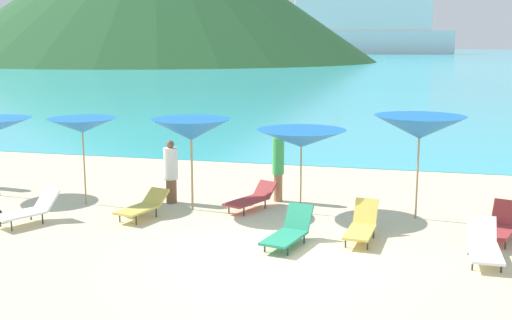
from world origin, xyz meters
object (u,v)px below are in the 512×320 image
object	(u,v)px
lounge_chair_6	(484,246)
umbrella_2	(191,130)
lounge_chair_2	(500,226)
cruise_ship	(362,28)
lounge_chair_1	(289,231)
beachgoer_0	(171,170)
beachgoer_1	(278,163)
umbrella_3	(301,138)
umbrella_4	(420,127)
lounge_chair_3	(143,206)
umbrella_1	(82,126)
lounge_chair_0	(362,225)
lounge_chair_7	(29,209)
lounge_chair_4	(251,198)

from	to	relation	value
lounge_chair_6	umbrella_2	bearing A→B (deg)	162.35
lounge_chair_2	cruise_ship	size ratio (longest dim) A/B	0.02
lounge_chair_1	beachgoer_0	world-z (taller)	beachgoer_0
beachgoer_1	lounge_chair_2	bearing A→B (deg)	37.49
umbrella_3	beachgoer_1	bearing A→B (deg)	127.34
umbrella_4	lounge_chair_3	distance (m)	6.69
umbrella_1	lounge_chair_6	bearing A→B (deg)	-12.00
umbrella_1	cruise_ship	size ratio (longest dim) A/B	0.03
lounge_chair_1	beachgoer_1	distance (m)	3.71
beachgoer_1	lounge_chair_0	bearing A→B (deg)	9.67
lounge_chair_2	lounge_chair_7	distance (m)	10.37
lounge_chair_6	cruise_ship	world-z (taller)	cruise_ship
lounge_chair_1	lounge_chair_3	size ratio (longest dim) A/B	1.02
umbrella_4	cruise_ship	distance (m)	233.77
lounge_chair_3	beachgoer_1	world-z (taller)	beachgoer_1
lounge_chair_3	umbrella_4	bearing A→B (deg)	28.06
umbrella_3	umbrella_1	bearing A→B (deg)	-175.15
umbrella_2	beachgoer_1	xyz separation A→B (m)	(1.87, 1.37, -0.98)
lounge_chair_6	beachgoer_0	bearing A→B (deg)	160.43
lounge_chair_4	lounge_chair_6	size ratio (longest dim) A/B	1.04
umbrella_1	umbrella_3	size ratio (longest dim) A/B	1.02
umbrella_4	lounge_chair_2	bearing A→B (deg)	-35.74
umbrella_3	lounge_chair_3	distance (m)	4.08
lounge_chair_0	lounge_chair_3	distance (m)	5.16
umbrella_1	beachgoer_0	xyz separation A→B (m)	(2.09, 0.64, -1.18)
umbrella_3	lounge_chair_6	world-z (taller)	umbrella_3
lounge_chair_7	beachgoer_1	world-z (taller)	beachgoer_1
lounge_chair_1	lounge_chair_4	world-z (taller)	lounge_chair_1
umbrella_1	lounge_chair_6	xyz separation A→B (m)	(9.47, -2.01, -1.74)
lounge_chair_1	beachgoer_0	xyz separation A→B (m)	(-3.61, 2.66, 0.56)
lounge_chair_2	lounge_chair_6	world-z (taller)	lounge_chair_2
umbrella_1	lounge_chair_4	world-z (taller)	umbrella_1
umbrella_1	lounge_chair_7	world-z (taller)	umbrella_1
umbrella_4	beachgoer_0	world-z (taller)	umbrella_4
beachgoer_1	cruise_ship	bearing A→B (deg)	153.40
umbrella_2	umbrella_4	size ratio (longest dim) A/B	0.93
lounge_chair_1	lounge_chair_7	bearing A→B (deg)	-167.94
umbrella_2	lounge_chair_6	bearing A→B (deg)	-17.86
lounge_chair_7	umbrella_2	bearing A→B (deg)	60.46
lounge_chair_2	beachgoer_0	world-z (taller)	beachgoer_0
lounge_chair_1	cruise_ship	distance (m)	236.28
lounge_chair_3	lounge_chair_6	size ratio (longest dim) A/B	0.99
umbrella_4	beachgoer_0	bearing A→B (deg)	180.00
lounge_chair_1	cruise_ship	size ratio (longest dim) A/B	0.02
umbrella_2	umbrella_3	distance (m)	2.68
lounge_chair_4	cruise_ship	xyz separation A→B (m)	(-16.45, 232.89, 9.65)
lounge_chair_3	beachgoer_1	xyz separation A→B (m)	(2.75, 2.35, 0.73)
lounge_chair_7	lounge_chair_2	bearing A→B (deg)	35.19
lounge_chair_0	beachgoer_0	distance (m)	5.42
lounge_chair_7	cruise_ship	world-z (taller)	cruise_ship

